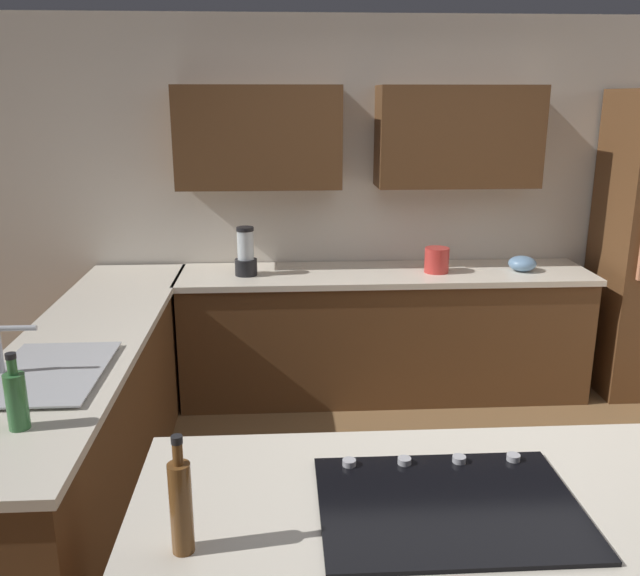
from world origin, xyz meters
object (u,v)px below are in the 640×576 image
at_px(oil_bottle, 181,505).
at_px(cooktop, 448,505).
at_px(kettle, 437,260).
at_px(blender, 246,255).
at_px(sink_unit, 47,372).
at_px(mixing_bowl, 522,264).
at_px(dish_soap_bottle, 16,399).

bearing_deg(oil_bottle, cooktop, -168.49).
bearing_deg(kettle, oil_bottle, 65.08).
relative_size(cooktop, blender, 2.31).
bearing_deg(kettle, blender, 0.00).
xyz_separation_m(sink_unit, cooktop, (-1.49, 1.05, -0.01)).
height_order(cooktop, mixing_bowl, mixing_bowl).
xyz_separation_m(sink_unit, kettle, (-2.08, -1.66, 0.07)).
xyz_separation_m(blender, kettle, (-1.30, 0.00, -0.06)).
xyz_separation_m(sink_unit, dish_soap_bottle, (-0.06, 0.48, 0.10)).
height_order(sink_unit, kettle, sink_unit).
height_order(mixing_bowl, kettle, kettle).
height_order(sink_unit, mixing_bowl, sink_unit).
bearing_deg(sink_unit, blender, -115.10).
relative_size(blender, kettle, 1.93).
bearing_deg(cooktop, sink_unit, -35.17).
xyz_separation_m(cooktop, kettle, (-0.58, -2.72, 0.08)).
bearing_deg(cooktop, kettle, -102.13).
height_order(sink_unit, dish_soap_bottle, dish_soap_bottle).
distance_m(cooktop, oil_bottle, 0.78).
height_order(kettle, dish_soap_bottle, dish_soap_bottle).
bearing_deg(kettle, cooktop, 77.87).
distance_m(blender, kettle, 1.30).
distance_m(sink_unit, cooktop, 1.83).
bearing_deg(kettle, dish_soap_bottle, 46.68).
bearing_deg(mixing_bowl, oil_bottle, 56.03).
distance_m(blender, oil_bottle, 2.87).
relative_size(cooktop, kettle, 4.45).
distance_m(mixing_bowl, kettle, 0.60).
bearing_deg(mixing_bowl, sink_unit, 31.82).
xyz_separation_m(blender, mixing_bowl, (-1.90, 0.00, -0.09)).
bearing_deg(dish_soap_bottle, sink_unit, -83.05).
height_order(sink_unit, blender, blender).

